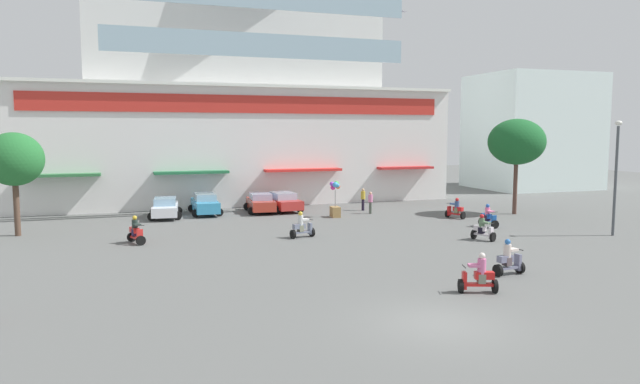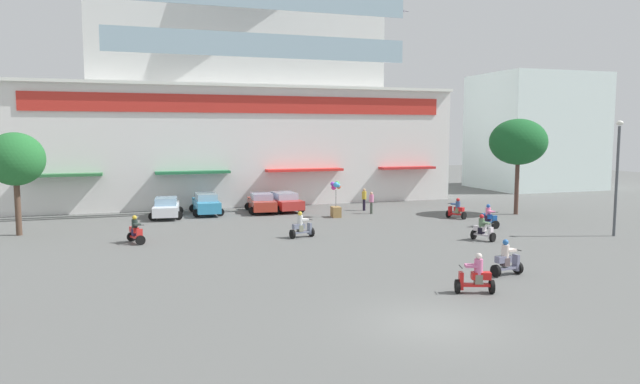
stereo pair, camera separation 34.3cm
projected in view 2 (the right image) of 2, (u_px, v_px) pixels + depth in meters
The scene contains 20 objects.
ground_plane at pixel (312, 247), 30.53m from camera, with size 128.00×128.00×0.00m, color #5B5D5B.
colonial_building at pixel (235, 98), 52.13m from camera, with size 36.34×18.64×20.81m.
flank_building_right at pixel (535, 132), 61.99m from camera, with size 11.81×9.68×12.20m.
plaza_tree_0 at pixel (15, 160), 33.43m from camera, with size 3.31×2.94×6.06m.
plaza_tree_1 at pixel (518, 142), 42.01m from camera, with size 4.32×3.83×7.04m.
parked_car_0 at pixel (166, 207), 40.86m from camera, with size 2.58×4.45×1.43m.
parked_car_1 at pixel (206, 204), 42.52m from camera, with size 2.26×4.37×1.55m.
parked_car_2 at pixel (262, 202), 43.57m from camera, with size 2.51×4.35×1.46m.
parked_car_3 at pixel (284, 201), 44.27m from camera, with size 2.65×4.48×1.45m.
scooter_rider_0 at pixel (457, 210), 40.40m from camera, with size 1.09×1.48×1.46m.
scooter_rider_1 at pixel (507, 260), 24.32m from camera, with size 1.44×0.70×1.57m.
scooter_rider_2 at pixel (483, 230), 32.22m from camera, with size 1.06×1.42×1.48m.
scooter_rider_3 at pixel (489, 218), 36.71m from camera, with size 0.58×1.48×1.48m.
scooter_rider_4 at pixel (476, 277), 21.65m from camera, with size 1.52×0.98×1.55m.
scooter_rider_6 at pixel (302, 227), 33.08m from camera, with size 1.51×0.86×1.54m.
scooter_rider_7 at pixel (136, 232), 31.43m from camera, with size 0.99×1.55×1.53m.
pedestrian_0 at pixel (364, 198), 44.48m from camera, with size 0.47×0.47×1.72m.
pedestrian_1 at pixel (371, 201), 42.72m from camera, with size 0.45×0.45×1.65m.
streetlamp_near at pixel (617, 169), 33.24m from camera, with size 0.40×0.40×6.73m.
balloon_vendor_cart at pixel (336, 202), 41.02m from camera, with size 0.78×0.95×2.58m.
Camera 2 is at (-8.86, -15.73, 6.07)m, focal length 32.23 mm.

